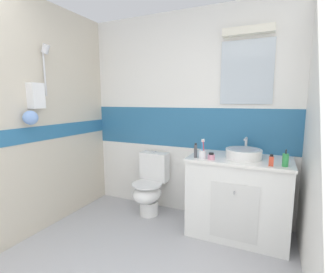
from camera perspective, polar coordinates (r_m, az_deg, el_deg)
The scene contains 11 objects.
ground_plane at distance 2.37m, azimuth -7.33°, elevation -29.33°, with size 3.20×3.48×0.04m, color #B2B2B7.
wall_back_tiled at distance 3.01m, azimuth 4.78°, elevation 5.20°, with size 3.20×0.20×2.50m.
wall_left_shower_alcove at distance 2.84m, azimuth -31.96°, elevation 3.54°, with size 0.26×3.48×2.50m.
vanity_cabinet at distance 2.72m, azimuth 16.43°, elevation -13.58°, with size 1.03×0.59×0.85m.
sink_basin at distance 2.57m, azimuth 17.69°, elevation -3.82°, with size 0.36×0.41×0.20m.
toilet at distance 3.09m, azimuth -4.34°, elevation -11.76°, with size 0.37×0.50×0.79m.
toothbrush_cup at distance 2.46m, azimuth 8.29°, elevation -4.09°, with size 0.08×0.08×0.21m.
soap_dispenser at distance 2.38m, azimuth 26.36°, elevation -5.07°, with size 0.05×0.05×0.16m.
hair_gel_jar at distance 2.44m, azimuth 10.34°, elevation -4.72°, with size 0.07×0.07×0.07m.
toothpaste_tube_upright at distance 2.49m, azimuth 6.63°, elevation -3.42°, with size 0.03×0.03×0.15m.
perfume_flask_small at distance 2.35m, azimuth 23.55°, elevation -5.29°, with size 0.04×0.03×0.11m.
Camera 1 is at (0.99, -0.39, 1.44)m, focal length 25.39 mm.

